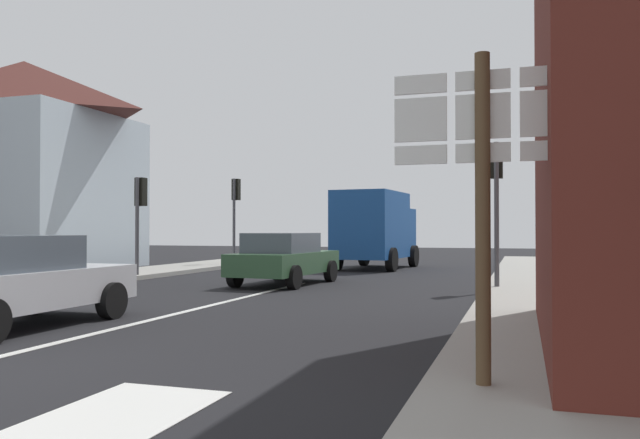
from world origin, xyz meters
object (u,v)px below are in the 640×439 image
at_px(sedan_far, 284,258).
at_px(traffic_light_near_right, 497,181).
at_px(traffic_light_far_left, 236,202).
at_px(traffic_light_near_left, 140,204).
at_px(route_sign_post, 483,182).
at_px(sedan_near, 9,280).
at_px(delivery_truck, 375,228).

relative_size(sedan_far, traffic_light_near_right, 1.14).
relative_size(traffic_light_far_left, traffic_light_near_left, 1.16).
bearing_deg(traffic_light_near_right, route_sign_post, -88.54).
height_order(sedan_far, route_sign_post, route_sign_post).
bearing_deg(route_sign_post, sedan_near, 164.77).
height_order(sedan_near, traffic_light_near_right, traffic_light_near_right).
bearing_deg(delivery_truck, traffic_light_far_left, -176.18).
distance_m(traffic_light_far_left, traffic_light_near_left, 7.05).
distance_m(route_sign_post, traffic_light_near_left, 16.01).
relative_size(delivery_truck, route_sign_post, 1.61).
distance_m(sedan_far, traffic_light_near_left, 5.40).
distance_m(route_sign_post, traffic_light_far_left, 21.60).
height_order(route_sign_post, traffic_light_far_left, traffic_light_far_left).
relative_size(sedan_near, sedan_far, 0.97).
height_order(sedan_far, traffic_light_near_right, traffic_light_near_right).
height_order(sedan_near, delivery_truck, delivery_truck).
bearing_deg(sedan_far, delivery_truck, 83.98).
bearing_deg(traffic_light_near_right, delivery_truck, 121.44).
xyz_separation_m(route_sign_post, traffic_light_far_left, (-11.26, 18.43, 0.75)).
relative_size(sedan_far, traffic_light_far_left, 1.16).
xyz_separation_m(sedan_near, traffic_light_near_left, (-3.86, 9.37, 1.62)).
xyz_separation_m(sedan_near, route_sign_post, (7.39, -2.01, 1.24)).
bearing_deg(sedan_far, traffic_light_near_right, -2.29).
xyz_separation_m(sedan_far, delivery_truck, (0.84, 7.98, 0.89)).
distance_m(delivery_truck, traffic_light_near_left, 9.56).
height_order(route_sign_post, traffic_light_near_left, traffic_light_near_left).
bearing_deg(traffic_light_far_left, sedan_near, -76.76).
bearing_deg(route_sign_post, traffic_light_near_right, 91.46).
distance_m(sedan_near, delivery_truck, 16.96).
bearing_deg(traffic_light_near_left, delivery_truck, 51.26).
bearing_deg(sedan_near, delivery_truck, 82.86).
bearing_deg(traffic_light_near_left, sedan_near, -67.61).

